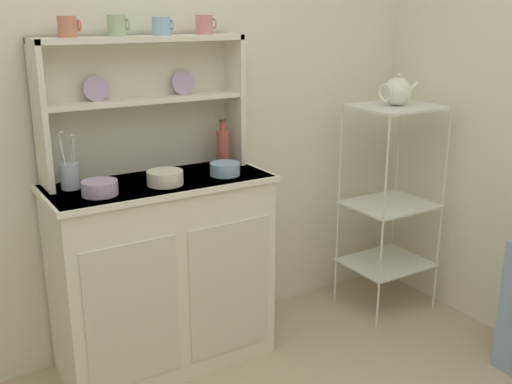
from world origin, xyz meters
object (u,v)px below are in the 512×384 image
Objects in this scene: hutch_shelf_unit at (141,94)px; jam_bottle at (223,147)px; cup_terracotta_0 at (68,27)px; bakers_rack at (391,190)px; hutch_cabinet at (164,272)px; porcelain_teapot at (397,91)px; utensil_jar at (70,175)px; bowl_mixing_large at (100,188)px.

hutch_shelf_unit is 4.12× the size of jam_bottle.
hutch_shelf_unit is at bearing 7.27° from cup_terracotta_0.
hutch_cabinet is at bearing 174.04° from bakers_rack.
hutch_cabinet is 4.23× the size of porcelain_teapot.
jam_bottle is (-0.91, 0.22, 0.31)m from bakers_rack.
utensil_jar is (-1.65, 0.21, 0.27)m from bakers_rack.
cup_terracotta_0 reaches higher than porcelain_teapot.
cup_terracotta_0 is 1.65m from porcelain_teapot.
bowl_mixing_large is at bearing -165.85° from hutch_cabinet.
bowl_mixing_large is 0.68m from jam_bottle.
hutch_cabinet is 1.15m from cup_terracotta_0.
bakers_rack is at bearing -5.96° from hutch_cabinet.
cup_terracotta_0 is 0.62× the size of bowl_mixing_large.
bakers_rack is 0.54m from porcelain_teapot.
porcelain_teapot is at bearing -7.32° from utensil_jar.
bakers_rack is (1.28, -0.13, 0.23)m from hutch_cabinet.
jam_bottle is (0.68, -0.04, -0.57)m from cup_terracotta_0.
cup_terracotta_0 is at bearing 95.93° from bowl_mixing_large.
cup_terracotta_0 is 0.89m from jam_bottle.
jam_bottle reaches higher than bowl_mixing_large.
hutch_shelf_unit is 0.81× the size of bakers_rack.
porcelain_teapot is at bearing -5.97° from hutch_cabinet.
porcelain_teapot is at bearing 180.00° from bakers_rack.
hutch_shelf_unit reaches higher than bowl_mixing_large.
porcelain_teapot reaches higher than bowl_mixing_large.
utensil_jar is at bearing 172.68° from bakers_rack.
hutch_cabinet is at bearing -11.96° from utensil_jar.
bowl_mixing_large is at bearing -62.94° from utensil_jar.
jam_bottle is (0.37, -0.08, -0.27)m from hutch_shelf_unit.
utensil_jar reaches higher than hutch_cabinet.
bowl_mixing_large is at bearing -84.07° from cup_terracotta_0.
jam_bottle is 0.74m from utensil_jar.
hutch_shelf_unit is 0.43m from cup_terracotta_0.
cup_terracotta_0 is at bearing 158.54° from hutch_cabinet.
hutch_shelf_unit is 6.30× the size of bowl_mixing_large.
hutch_cabinet is at bearing -90.00° from hutch_shelf_unit.
jam_bottle is at bearing 13.61° from bowl_mixing_large.
cup_terracotta_0 is 0.40× the size of jam_bottle.
hutch_shelf_unit is at bearing 38.98° from bowl_mixing_large.
cup_terracotta_0 reaches higher than utensil_jar.
utensil_jar reaches higher than jam_bottle.
hutch_shelf_unit is 3.93× the size of porcelain_teapot.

